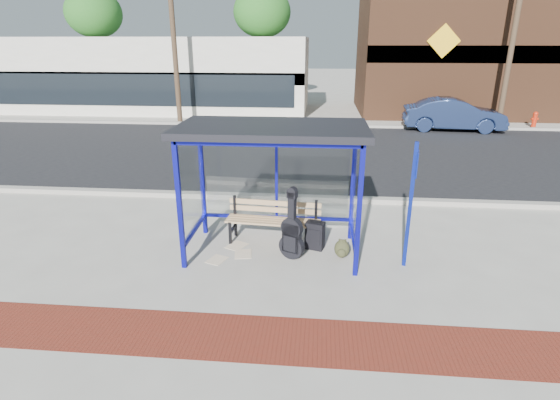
# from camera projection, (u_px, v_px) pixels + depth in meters

# --- Properties ---
(ground) EXTENTS (120.00, 120.00, 0.00)m
(ground) POSITION_uv_depth(u_px,v_px,m) (273.00, 251.00, 8.34)
(ground) COLOR #B2ADA0
(ground) RESTS_ON ground
(brick_paver_strip) EXTENTS (60.00, 1.00, 0.01)m
(brick_paver_strip) POSITION_uv_depth(u_px,v_px,m) (252.00, 338.00, 5.90)
(brick_paver_strip) COLOR maroon
(brick_paver_strip) RESTS_ON ground
(curb_near) EXTENTS (60.00, 0.25, 0.12)m
(curb_near) POSITION_uv_depth(u_px,v_px,m) (285.00, 198.00, 11.03)
(curb_near) COLOR gray
(curb_near) RESTS_ON ground
(street_asphalt) EXTENTS (60.00, 10.00, 0.00)m
(street_asphalt) POSITION_uv_depth(u_px,v_px,m) (296.00, 152.00, 15.82)
(street_asphalt) COLOR black
(street_asphalt) RESTS_ON ground
(curb_far) EXTENTS (60.00, 0.25, 0.12)m
(curb_far) POSITION_uv_depth(u_px,v_px,m) (302.00, 125.00, 20.57)
(curb_far) COLOR gray
(curb_far) RESTS_ON ground
(far_sidewalk) EXTENTS (60.00, 4.00, 0.01)m
(far_sidewalk) POSITION_uv_depth(u_px,v_px,m) (304.00, 120.00, 22.37)
(far_sidewalk) COLOR #B2ADA0
(far_sidewalk) RESTS_ON ground
(bus_shelter) EXTENTS (3.30, 1.80, 2.42)m
(bus_shelter) POSITION_uv_depth(u_px,v_px,m) (273.00, 144.00, 7.69)
(bus_shelter) COLOR #0D0F93
(bus_shelter) RESTS_ON ground
(storefront_white) EXTENTS (18.00, 6.04, 4.00)m
(storefront_white) POSITION_uv_depth(u_px,v_px,m) (151.00, 74.00, 25.25)
(storefront_white) COLOR silver
(storefront_white) RESTS_ON ground
(storefront_brown) EXTENTS (10.00, 7.08, 6.40)m
(storefront_brown) POSITION_uv_depth(u_px,v_px,m) (454.00, 53.00, 23.86)
(storefront_brown) COLOR #59331E
(storefront_brown) RESTS_ON ground
(tree_left) EXTENTS (3.60, 3.60, 7.03)m
(tree_left) POSITION_uv_depth(u_px,v_px,m) (94.00, 14.00, 28.26)
(tree_left) COLOR #4C3826
(tree_left) RESTS_ON ground
(tree_mid) EXTENTS (3.60, 3.60, 7.03)m
(tree_mid) POSITION_uv_depth(u_px,v_px,m) (262.00, 13.00, 27.32)
(tree_mid) COLOR #4C3826
(tree_mid) RESTS_ON ground
(tree_right) EXTENTS (3.60, 3.60, 7.03)m
(tree_right) POSITION_uv_depth(u_px,v_px,m) (520.00, 12.00, 25.99)
(tree_right) COLOR #4C3826
(tree_right) RESTS_ON ground
(utility_pole_west) EXTENTS (1.60, 0.24, 8.00)m
(utility_pole_west) POSITION_uv_depth(u_px,v_px,m) (173.00, 34.00, 19.98)
(utility_pole_west) COLOR #4C3826
(utility_pole_west) RESTS_ON ground
(utility_pole_east) EXTENTS (1.60, 0.24, 8.00)m
(utility_pole_east) POSITION_uv_depth(u_px,v_px,m) (514.00, 33.00, 18.70)
(utility_pole_east) COLOR #4C3826
(utility_pole_east) RESTS_ON ground
(bench) EXTENTS (1.88, 0.59, 0.87)m
(bench) POSITION_uv_depth(u_px,v_px,m) (274.00, 218.00, 8.60)
(bench) COLOR black
(bench) RESTS_ON ground
(guitar_bag) EXTENTS (0.49, 0.32, 1.30)m
(guitar_bag) POSITION_uv_depth(u_px,v_px,m) (292.00, 234.00, 7.93)
(guitar_bag) COLOR black
(guitar_bag) RESTS_ON ground
(suitcase) EXTENTS (0.39, 0.31, 0.60)m
(suitcase) POSITION_uv_depth(u_px,v_px,m) (315.00, 236.00, 8.35)
(suitcase) COLOR black
(suitcase) RESTS_ON ground
(backpack) EXTENTS (0.30, 0.28, 0.34)m
(backpack) POSITION_uv_depth(u_px,v_px,m) (342.00, 249.00, 8.06)
(backpack) COLOR #2D2E19
(backpack) RESTS_ON ground
(sign_post) EXTENTS (0.12, 0.28, 2.25)m
(sign_post) POSITION_uv_depth(u_px,v_px,m) (411.00, 199.00, 7.40)
(sign_post) COLOR navy
(sign_post) RESTS_ON ground
(newspaper_a) EXTENTS (0.37, 0.44, 0.01)m
(newspaper_a) POSITION_uv_depth(u_px,v_px,m) (243.00, 254.00, 8.23)
(newspaper_a) COLOR white
(newspaper_a) RESTS_ON ground
(newspaper_b) EXTENTS (0.41, 0.45, 0.01)m
(newspaper_b) POSITION_uv_depth(u_px,v_px,m) (217.00, 260.00, 8.01)
(newspaper_b) COLOR white
(newspaper_b) RESTS_ON ground
(newspaper_c) EXTENTS (0.46, 0.50, 0.01)m
(newspaper_c) POSITION_uv_depth(u_px,v_px,m) (237.00, 246.00, 8.56)
(newspaper_c) COLOR white
(newspaper_c) RESTS_ON ground
(parked_car) EXTENTS (4.43, 1.84, 1.43)m
(parked_car) POSITION_uv_depth(u_px,v_px,m) (454.00, 114.00, 19.44)
(parked_car) COLOR #1B294E
(parked_car) RESTS_ON ground
(fire_hydrant) EXTENTS (0.33, 0.22, 0.75)m
(fire_hydrant) POSITION_uv_depth(u_px,v_px,m) (535.00, 119.00, 20.17)
(fire_hydrant) COLOR red
(fire_hydrant) RESTS_ON ground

